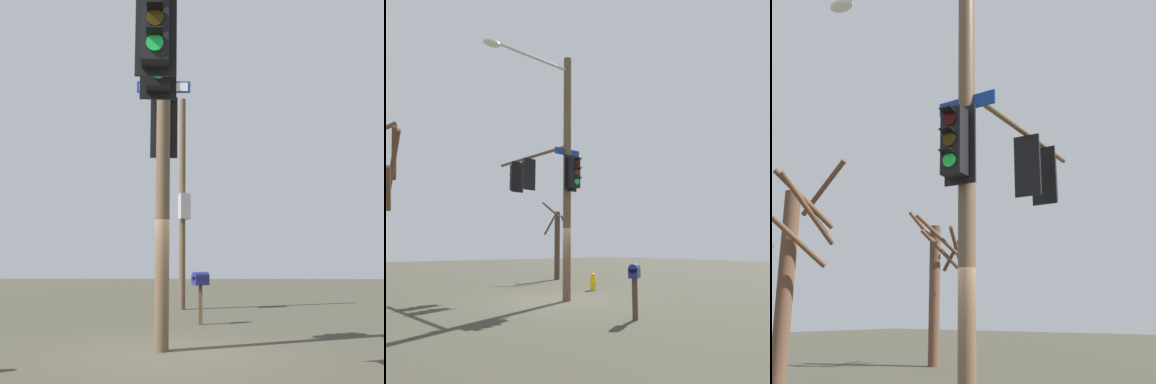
# 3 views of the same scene
# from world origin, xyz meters

# --- Properties ---
(ground_plane) EXTENTS (80.00, 80.00, 0.00)m
(ground_plane) POSITION_xyz_m (0.00, 0.00, 0.00)
(ground_plane) COLOR #3C3A2E
(main_signal_pole_assembly) EXTENTS (5.25, 4.04, 8.86)m
(main_signal_pole_assembly) POSITION_xyz_m (-0.57, 0.06, 4.79)
(main_signal_pole_assembly) COLOR brown
(main_signal_pole_assembly) RESTS_ON ground
(secondary_pole_assembly) EXTENTS (0.71, 0.48, 7.85)m
(secondary_pole_assembly) POSITION_xyz_m (8.05, 0.39, 3.86)
(secondary_pole_assembly) COLOR brown
(secondary_pole_assembly) RESTS_ON ground
(mailbox) EXTENTS (0.44, 0.50, 1.41)m
(mailbox) POSITION_xyz_m (4.06, -0.37, 1.11)
(mailbox) COLOR #4C3823
(mailbox) RESTS_ON ground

